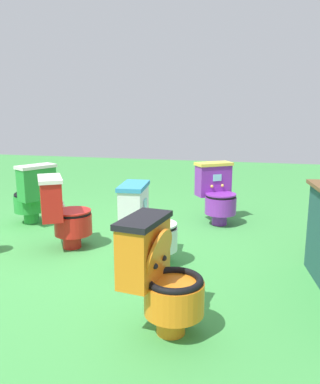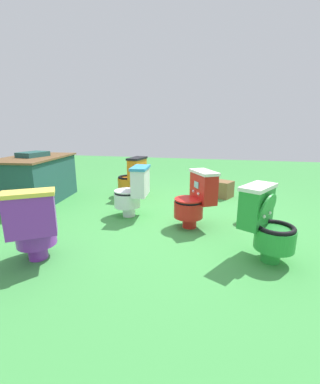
{
  "view_description": "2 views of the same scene",
  "coord_description": "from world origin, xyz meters",
  "px_view_note": "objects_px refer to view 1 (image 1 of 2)",
  "views": [
    {
      "loc": [
        3.3,
        1.53,
        1.37
      ],
      "look_at": [
        -0.5,
        0.6,
        0.54
      ],
      "focal_mm": 37.0,
      "sensor_mm": 36.0,
      "label": 1
    },
    {
      "loc": [
        -3.26,
        -0.57,
        1.27
      ],
      "look_at": [
        -0.27,
        0.14,
        0.48
      ],
      "focal_mm": 24.07,
      "sensor_mm": 36.0,
      "label": 2
    }
  ],
  "objects_px": {
    "toilet_green": "(33,194)",
    "toilet_purple": "(217,193)",
    "toilet_white": "(146,224)",
    "toilet_red": "(63,212)",
    "toilet_orange": "(160,275)"
  },
  "relations": [
    {
      "from": "toilet_green",
      "to": "toilet_purple",
      "type": "bearing_deg",
      "value": -45.41
    },
    {
      "from": "toilet_green",
      "to": "toilet_white",
      "type": "xyz_separation_m",
      "value": [
        0.87,
        1.64,
        -0.0
      ]
    },
    {
      "from": "toilet_red",
      "to": "toilet_purple",
      "type": "bearing_deg",
      "value": 100.52
    },
    {
      "from": "toilet_green",
      "to": "toilet_orange",
      "type": "height_order",
      "value": "same"
    },
    {
      "from": "toilet_green",
      "to": "toilet_white",
      "type": "distance_m",
      "value": 1.86
    },
    {
      "from": "toilet_orange",
      "to": "toilet_white",
      "type": "height_order",
      "value": "same"
    },
    {
      "from": "toilet_purple",
      "to": "toilet_white",
      "type": "xyz_separation_m",
      "value": [
        1.44,
        -0.48,
        0.0
      ]
    },
    {
      "from": "toilet_red",
      "to": "toilet_green",
      "type": "bearing_deg",
      "value": -164.2
    },
    {
      "from": "toilet_orange",
      "to": "toilet_purple",
      "type": "height_order",
      "value": "same"
    },
    {
      "from": "toilet_green",
      "to": "toilet_red",
      "type": "bearing_deg",
      "value": -102.85
    },
    {
      "from": "toilet_white",
      "to": "toilet_purple",
      "type": "bearing_deg",
      "value": 156.3
    },
    {
      "from": "toilet_red",
      "to": "toilet_purple",
      "type": "distance_m",
      "value": 1.86
    },
    {
      "from": "toilet_orange",
      "to": "toilet_red",
      "type": "distance_m",
      "value": 1.76
    },
    {
      "from": "toilet_green",
      "to": "toilet_purple",
      "type": "distance_m",
      "value": 2.19
    },
    {
      "from": "toilet_orange",
      "to": "toilet_red",
      "type": "height_order",
      "value": "same"
    }
  ]
}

